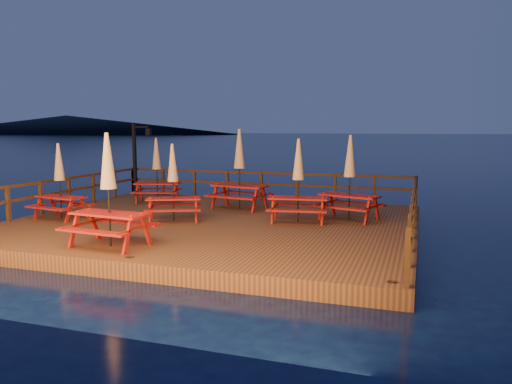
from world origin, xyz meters
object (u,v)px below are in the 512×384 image
picnic_table_0 (173,181)px  picnic_table_1 (109,188)px  lamp_post (138,152)px  picnic_table_2 (60,180)px

picnic_table_0 → picnic_table_1: picnic_table_1 is taller
lamp_post → picnic_table_0: lamp_post is taller
picnic_table_0 → picnic_table_1: 3.46m
picnic_table_0 → picnic_table_2: size_ratio=1.00×
lamp_post → picnic_table_2: 5.85m
lamp_post → picnic_table_1: (4.38, -8.40, -0.38)m
lamp_post → picnic_table_1: bearing=-62.4°
picnic_table_0 → picnic_table_2: 3.58m
picnic_table_1 → picnic_table_2: picnic_table_1 is taller
picnic_table_1 → picnic_table_2: size_ratio=1.15×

